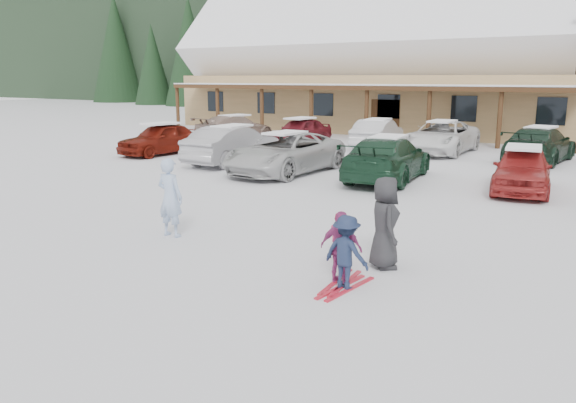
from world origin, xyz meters
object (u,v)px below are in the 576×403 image
Objects in this scene: adult_skier at (170,198)px; parked_car_11 at (539,145)px; day_lodge at (388,70)px; child_magenta at (341,248)px; parked_car_1 at (233,145)px; parked_car_4 at (522,169)px; child_navy at (346,253)px; parked_car_7 at (235,128)px; parked_car_0 at (161,139)px; bystander_dark at (385,223)px; parked_car_9 at (378,134)px; parked_car_8 at (300,132)px; parked_car_3 at (387,158)px; parked_car_2 at (285,153)px; toddler_red at (339,235)px; parked_car_10 at (441,137)px.

parked_car_11 is (4.92, 16.47, -0.14)m from adult_skier.
day_lodge reaches higher than child_magenta.
parked_car_4 is (11.10, 0.26, -0.08)m from parked_car_1.
parked_car_7 is at bearing -40.57° from child_navy.
child_magenta is at bearing -31.43° from parked_car_0.
bystander_dark reaches higher than parked_car_9.
parked_car_8 is at bearing -49.53° from child_navy.
parked_car_3 is 1.02× the size of parked_car_11.
parked_car_0 is 7.71m from parked_car_2.
parked_car_2 is at bearing 83.63° from parked_car_9.
day_lodge is 29.44m from bystander_dark.
child_navy is 0.31× the size of parked_car_4.
bystander_dark is (4.81, 0.60, -0.02)m from adult_skier.
parked_car_9 is at bearing 0.05° from parked_car_11.
parked_car_1 is (-9.41, 8.60, 0.32)m from toddler_red.
child_magenta is 0.26× the size of parked_car_7.
parked_car_10 is at bearing -55.55° from day_lodge.
parked_car_7 is at bearing -59.11° from adult_skier.
parked_car_1 is at bearing -86.77° from day_lodge.
parked_car_0 is 15.65m from parked_car_4.
child_magenta is (11.14, -28.15, -3.31)m from day_lodge.
parked_car_11 is (4.35, -0.63, -0.02)m from parked_car_10.
parked_car_4 is at bearing 178.21° from parked_car_3.
parked_car_7 is (-4.10, -11.58, -3.23)m from day_lodge.
adult_skier reaches higher than parked_car_0.
parked_car_10 is 1.07× the size of parked_car_11.
parked_car_10 reaches higher than parked_car_9.
parked_car_10 reaches higher than parked_car_7.
parked_car_0 is at bearing 29.07° from parked_car_11.
parked_car_8 is (-10.51, 15.67, 0.25)m from toddler_red.
child_magenta is 20.30m from parked_car_8.
parked_car_2 is at bearing 178.50° from parked_car_4.
parked_car_11 is at bearing 4.86° from parked_car_8.
adult_skier is at bearing 78.30° from parked_car_11.
parked_car_2 reaches higher than parked_car_9.
parked_car_0 is at bearing 21.38° from bystander_dark.
toddler_red is 15.86m from parked_car_11.
day_lodge is 13.08m from parked_car_10.
parked_car_3 is at bearing -38.09° from parked_car_8.
child_magenta is 10.16m from parked_car_4.
parked_car_10 reaches higher than parked_car_4.
parked_car_4 is 0.92× the size of parked_car_9.
day_lodge reaches higher than parked_car_9.
toddler_red is 0.21× the size of parked_car_9.
parked_car_7 is (-15.23, 16.56, 0.08)m from child_magenta.
parked_car_1 reaches higher than parked_car_4.
day_lodge is 16.30m from parked_car_11.
day_lodge reaches higher than parked_car_4.
parked_car_2 reaches higher than parked_car_4.
parked_car_1 is 0.87× the size of parked_car_10.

